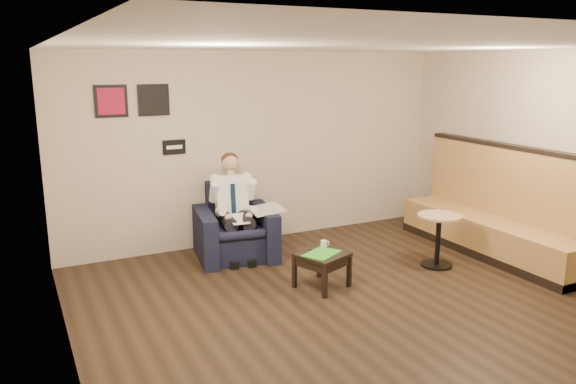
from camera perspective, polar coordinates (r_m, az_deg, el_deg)
name	(u,v)px	position (r m, az deg, el deg)	size (l,w,h in m)	color
ground	(374,314)	(6.25, 8.76, -12.11)	(6.00, 6.00, 0.00)	black
wall_back	(260,148)	(8.37, -2.86, 4.50)	(6.00, 0.02, 2.80)	beige
wall_left	(66,224)	(4.75, -21.67, -3.00)	(0.02, 6.00, 2.80)	beige
wall_right	(576,164)	(7.91, 27.18, 2.58)	(0.02, 6.00, 2.80)	beige
ceiling	(384,45)	(5.67, 9.76, 14.50)	(6.00, 6.00, 0.02)	white
seating_sign	(174,147)	(7.91, -11.49, 4.49)	(0.32, 0.02, 0.20)	black
art_print_left	(111,101)	(7.68, -17.54, 8.79)	(0.42, 0.03, 0.42)	#A41431
art_print_right	(154,100)	(7.78, -13.50, 9.08)	(0.42, 0.03, 0.42)	black
armchair	(235,222)	(7.74, -5.40, -3.08)	(1.03, 1.03, 1.00)	black
seated_man	(237,212)	(7.57, -5.22, -2.01)	(0.65, 0.97, 1.36)	white
lap_papers	(239,219)	(7.49, -5.03, -2.73)	(0.23, 0.32, 0.01)	white
newspaper	(266,209)	(7.69, -2.22, -1.76)	(0.43, 0.54, 0.01)	silver
side_table	(322,270)	(6.79, 3.46, -7.92)	(0.52, 0.52, 0.43)	black
green_folder	(322,254)	(6.68, 3.46, -6.26)	(0.43, 0.30, 0.01)	green
coffee_mug	(324,244)	(6.89, 3.66, -5.30)	(0.08, 0.08, 0.09)	white
smartphone	(315,249)	(6.84, 2.75, -5.80)	(0.13, 0.07, 0.01)	black
banquette	(492,202)	(8.29, 20.04, -0.92)	(0.70, 2.95, 1.51)	#AC7F42
cafe_table	(438,240)	(7.67, 14.99, -4.78)	(0.56, 0.56, 0.70)	tan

